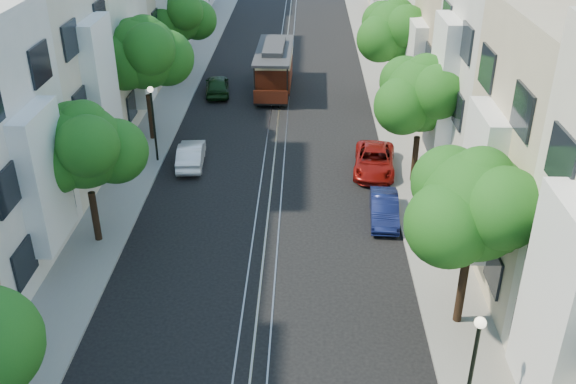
# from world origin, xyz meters

# --- Properties ---
(ground) EXTENTS (200.00, 200.00, 0.00)m
(ground) POSITION_xyz_m (0.00, 28.00, 0.00)
(ground) COLOR black
(ground) RESTS_ON ground
(sidewalk_east) EXTENTS (2.50, 80.00, 0.12)m
(sidewalk_east) POSITION_xyz_m (7.25, 28.00, 0.06)
(sidewalk_east) COLOR gray
(sidewalk_east) RESTS_ON ground
(sidewalk_west) EXTENTS (2.50, 80.00, 0.12)m
(sidewalk_west) POSITION_xyz_m (-7.25, 28.00, 0.06)
(sidewalk_west) COLOR gray
(sidewalk_west) RESTS_ON ground
(rail_left) EXTENTS (0.06, 80.00, 0.02)m
(rail_left) POSITION_xyz_m (-0.55, 28.00, 0.01)
(rail_left) COLOR gray
(rail_left) RESTS_ON ground
(rail_slot) EXTENTS (0.06, 80.00, 0.02)m
(rail_slot) POSITION_xyz_m (0.00, 28.00, 0.01)
(rail_slot) COLOR gray
(rail_slot) RESTS_ON ground
(rail_right) EXTENTS (0.06, 80.00, 0.02)m
(rail_right) POSITION_xyz_m (0.55, 28.00, 0.01)
(rail_right) COLOR gray
(rail_right) RESTS_ON ground
(lane_line) EXTENTS (0.08, 80.00, 0.01)m
(lane_line) POSITION_xyz_m (0.00, 28.00, 0.00)
(lane_line) COLOR tan
(lane_line) RESTS_ON ground
(townhouses_east) EXTENTS (7.75, 72.00, 12.00)m
(townhouses_east) POSITION_xyz_m (11.87, 27.91, 5.18)
(townhouses_east) COLOR beige
(townhouses_east) RESTS_ON ground
(townhouses_west) EXTENTS (7.75, 72.00, 11.76)m
(townhouses_west) POSITION_xyz_m (-11.87, 27.91, 5.08)
(townhouses_west) COLOR silver
(townhouses_west) RESTS_ON ground
(tree_e_b) EXTENTS (4.93, 4.08, 6.68)m
(tree_e_b) POSITION_xyz_m (7.26, 8.98, 4.73)
(tree_e_b) COLOR black
(tree_e_b) RESTS_ON ground
(tree_e_c) EXTENTS (4.84, 3.99, 6.52)m
(tree_e_c) POSITION_xyz_m (7.26, 19.98, 4.60)
(tree_e_c) COLOR black
(tree_e_c) RESTS_ON ground
(tree_e_d) EXTENTS (5.01, 4.16, 6.85)m
(tree_e_d) POSITION_xyz_m (7.26, 30.98, 4.87)
(tree_e_d) COLOR black
(tree_e_d) RESTS_ON ground
(tree_w_b) EXTENTS (4.72, 3.87, 6.27)m
(tree_w_b) POSITION_xyz_m (-7.14, 13.98, 4.40)
(tree_w_b) COLOR black
(tree_w_b) RESTS_ON ground
(tree_w_c) EXTENTS (5.13, 4.28, 7.09)m
(tree_w_c) POSITION_xyz_m (-7.14, 24.98, 5.07)
(tree_w_c) COLOR black
(tree_w_c) RESTS_ON ground
(tree_w_d) EXTENTS (4.84, 3.99, 6.52)m
(tree_w_d) POSITION_xyz_m (-7.14, 35.98, 4.60)
(tree_w_d) COLOR black
(tree_w_d) RESTS_ON ground
(lamp_east) EXTENTS (0.32, 0.32, 4.16)m
(lamp_east) POSITION_xyz_m (6.30, 4.00, 2.85)
(lamp_east) COLOR black
(lamp_east) RESTS_ON ground
(lamp_west) EXTENTS (0.32, 0.32, 4.16)m
(lamp_west) POSITION_xyz_m (-6.30, 22.00, 2.85)
(lamp_west) COLOR black
(lamp_west) RESTS_ON ground
(cable_car) EXTENTS (2.56, 7.78, 2.98)m
(cable_car) POSITION_xyz_m (-0.50, 33.89, 1.76)
(cable_car) COLOR black
(cable_car) RESTS_ON ground
(parked_car_e_mid) EXTENTS (1.44, 3.59, 1.16)m
(parked_car_e_mid) POSITION_xyz_m (5.32, 16.17, 0.58)
(parked_car_e_mid) COLOR #0C133F
(parked_car_e_mid) RESTS_ON ground
(parked_car_e_far) EXTENTS (2.53, 4.66, 1.24)m
(parked_car_e_far) POSITION_xyz_m (5.32, 21.17, 0.62)
(parked_car_e_far) COLOR maroon
(parked_car_e_far) RESTS_ON ground
(parked_car_w_mid) EXTENTS (1.55, 3.80, 1.22)m
(parked_car_w_mid) POSITION_xyz_m (-4.40, 21.70, 0.61)
(parked_car_w_mid) COLOR silver
(parked_car_w_mid) RESTS_ON ground
(parked_car_w_far) EXTENTS (2.08, 4.12, 1.35)m
(parked_car_w_far) POSITION_xyz_m (-4.40, 32.93, 0.67)
(parked_car_w_far) COLOR black
(parked_car_w_far) RESTS_ON ground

